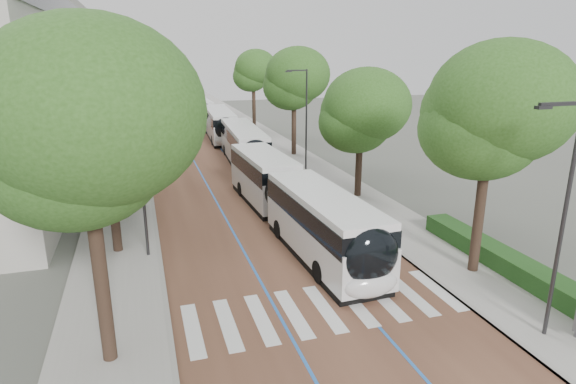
% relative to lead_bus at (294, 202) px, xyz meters
% --- Properties ---
extents(ground, '(160.00, 160.00, 0.00)m').
position_rel_lead_bus_xyz_m(ground, '(-1.67, -9.24, -1.63)').
color(ground, '#51544C').
rests_on(ground, ground).
extents(road, '(11.00, 140.00, 0.02)m').
position_rel_lead_bus_xyz_m(road, '(-1.67, 30.76, -1.62)').
color(road, brown).
rests_on(road, ground).
extents(sidewalk_left, '(4.00, 140.00, 0.12)m').
position_rel_lead_bus_xyz_m(sidewalk_left, '(-9.17, 30.76, -1.57)').
color(sidewalk_left, '#999690').
rests_on(sidewalk_left, ground).
extents(sidewalk_right, '(4.00, 140.00, 0.12)m').
position_rel_lead_bus_xyz_m(sidewalk_right, '(5.83, 30.76, -1.57)').
color(sidewalk_right, '#999690').
rests_on(sidewalk_right, ground).
extents(kerb_left, '(0.20, 140.00, 0.14)m').
position_rel_lead_bus_xyz_m(kerb_left, '(-7.27, 30.76, -1.57)').
color(kerb_left, gray).
rests_on(kerb_left, ground).
extents(kerb_right, '(0.20, 140.00, 0.14)m').
position_rel_lead_bus_xyz_m(kerb_right, '(3.93, 30.76, -1.57)').
color(kerb_right, gray).
rests_on(kerb_right, ground).
extents(zebra_crossing, '(10.55, 3.60, 0.01)m').
position_rel_lead_bus_xyz_m(zebra_crossing, '(-1.47, -8.24, -1.60)').
color(zebra_crossing, silver).
rests_on(zebra_crossing, ground).
extents(lane_line_left, '(0.12, 126.00, 0.01)m').
position_rel_lead_bus_xyz_m(lane_line_left, '(-3.27, 30.76, -1.60)').
color(lane_line_left, blue).
rests_on(lane_line_left, road).
extents(lane_line_right, '(0.12, 126.00, 0.01)m').
position_rel_lead_bus_xyz_m(lane_line_right, '(-0.07, 30.76, -1.60)').
color(lane_line_right, blue).
rests_on(lane_line_right, road).
extents(hedge, '(1.20, 14.00, 0.80)m').
position_rel_lead_bus_xyz_m(hedge, '(7.43, -9.24, -1.11)').
color(hedge, '#1B4317').
rests_on(hedge, sidewalk_right).
extents(streetlight_near, '(1.82, 0.20, 8.00)m').
position_rel_lead_bus_xyz_m(streetlight_near, '(4.95, -12.24, 3.19)').
color(streetlight_near, '#2B2B2D').
rests_on(streetlight_near, sidewalk_right).
extents(streetlight_far, '(1.82, 0.20, 8.00)m').
position_rel_lead_bus_xyz_m(streetlight_far, '(4.95, 12.76, 3.19)').
color(streetlight_far, '#2B2B2D').
rests_on(streetlight_far, sidewalk_right).
extents(lamp_post_left, '(0.14, 0.14, 8.00)m').
position_rel_lead_bus_xyz_m(lamp_post_left, '(-7.77, -1.24, 2.49)').
color(lamp_post_left, '#2B2B2D').
rests_on(lamp_post_left, sidewalk_left).
extents(trees_left, '(6.47, 60.92, 9.98)m').
position_rel_lead_bus_xyz_m(trees_left, '(-9.17, 13.83, 5.03)').
color(trees_left, black).
rests_on(trees_left, ground).
extents(trees_right, '(5.90, 47.48, 9.44)m').
position_rel_lead_bus_xyz_m(trees_right, '(6.03, 10.69, 4.90)').
color(trees_right, black).
rests_on(trees_right, ground).
extents(lead_bus, '(3.29, 18.49, 3.20)m').
position_rel_lead_bus_xyz_m(lead_bus, '(0.00, 0.00, 0.00)').
color(lead_bus, black).
rests_on(lead_bus, ground).
extents(bus_queued_0, '(3.19, 12.52, 3.20)m').
position_rel_lead_bus_xyz_m(bus_queued_0, '(0.79, 16.36, -0.00)').
color(bus_queued_0, silver).
rests_on(bus_queued_0, ground).
extents(bus_queued_1, '(3.18, 12.51, 3.20)m').
position_rel_lead_bus_xyz_m(bus_queued_1, '(0.85, 29.17, -0.00)').
color(bus_queued_1, silver).
rests_on(bus_queued_1, ground).
extents(bus_queued_2, '(2.67, 12.43, 3.20)m').
position_rel_lead_bus_xyz_m(bus_queued_2, '(0.26, 42.59, -0.00)').
color(bus_queued_2, silver).
rests_on(bus_queued_2, ground).
extents(bus_queued_3, '(2.92, 12.47, 3.20)m').
position_rel_lead_bus_xyz_m(bus_queued_3, '(0.39, 56.61, -0.00)').
color(bus_queued_3, silver).
rests_on(bus_queued_3, ground).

